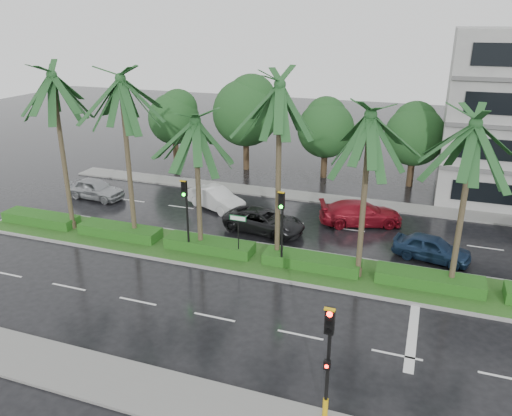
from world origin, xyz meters
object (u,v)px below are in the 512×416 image
(signal_median_left, at_px, (186,206))
(car_silver, at_px, (95,189))
(car_blue, at_px, (432,248))
(street_sign, at_px, (238,226))
(car_red, at_px, (361,213))
(car_darkgrey, at_px, (264,221))
(signal_near, at_px, (328,359))
(car_white, at_px, (216,198))

(signal_median_left, relative_size, car_silver, 0.97)
(car_silver, height_order, car_blue, car_silver)
(car_blue, bearing_deg, street_sign, 121.98)
(signal_median_left, bearing_deg, car_red, 42.80)
(car_silver, relative_size, car_red, 0.84)
(car_darkgrey, relative_size, car_blue, 1.23)
(signal_median_left, height_order, car_silver, signal_median_left)
(signal_near, bearing_deg, car_white, 124.16)
(signal_near, xyz_separation_m, car_blue, (3.00, 13.74, -1.79))
(street_sign, xyz_separation_m, car_darkgrey, (0.00, 4.42, -1.41))
(signal_median_left, height_order, car_blue, signal_median_left)
(signal_near, xyz_separation_m, car_red, (-1.50, 17.56, -1.73))
(car_white, xyz_separation_m, car_red, (10.00, 0.61, 0.00))
(signal_median_left, bearing_deg, street_sign, 3.47)
(signal_near, height_order, car_blue, signal_near)
(street_sign, bearing_deg, car_white, 122.45)
(car_darkgrey, xyz_separation_m, car_red, (5.50, 3.27, 0.05))
(car_silver, height_order, car_darkgrey, car_silver)
(car_darkgrey, bearing_deg, car_blue, -84.28)
(signal_median_left, distance_m, car_red, 11.80)
(signal_near, height_order, car_darkgrey, signal_near)
(car_silver, bearing_deg, street_sign, -109.08)
(car_silver, distance_m, car_red, 19.39)
(car_silver, xyz_separation_m, car_darkgrey, (13.82, -1.59, -0.05))
(car_white, xyz_separation_m, car_blue, (14.50, -3.21, -0.05))
(car_white, bearing_deg, street_sign, -122.79)
(street_sign, relative_size, car_darkgrey, 0.50)
(car_silver, distance_m, car_darkgrey, 13.91)
(street_sign, xyz_separation_m, car_silver, (-13.82, 6.01, -1.36))
(car_darkgrey, distance_m, car_red, 6.40)
(car_blue, bearing_deg, signal_median_left, 118.14)
(street_sign, height_order, car_silver, street_sign)
(signal_near, relative_size, street_sign, 1.68)
(car_white, distance_m, car_darkgrey, 5.23)
(street_sign, height_order, car_red, street_sign)
(signal_near, height_order, car_white, signal_near)
(car_red, bearing_deg, signal_median_left, 112.95)
(car_darkgrey, bearing_deg, signal_median_left, 155.75)
(signal_near, relative_size, car_red, 0.82)
(car_white, height_order, car_darkgrey, car_white)
(car_white, bearing_deg, car_red, -61.74)
(signal_near, height_order, signal_median_left, signal_median_left)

